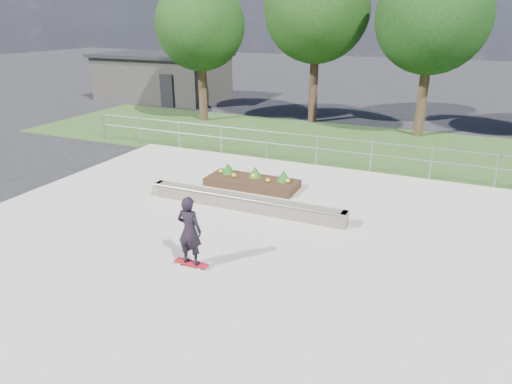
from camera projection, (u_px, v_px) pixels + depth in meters
The scene contains 11 objects.
ground at pixel (222, 255), 10.69m from camera, with size 120.00×120.00×0.00m, color black.
grass_verge at pixel (339, 144), 20.08m from camera, with size 30.00×8.00×0.02m, color #27431A.
concrete_slab at pixel (222, 254), 10.68m from camera, with size 15.00×15.00×0.06m, color #A69F93.
fence at pixel (317, 146), 16.82m from camera, with size 20.06×0.06×1.20m.
building at pixel (163, 76), 30.81m from camera, with size 8.40×5.40×3.00m.
tree_far_left at pixel (200, 25), 23.08m from camera, with size 4.55×4.55×7.15m.
tree_mid_left at pixel (317, 9), 22.44m from camera, with size 5.25×5.25×8.25m.
tree_mid_right at pixel (433, 17), 19.64m from camera, with size 4.90×4.90×7.70m.
grind_ledge at pixel (244, 203), 13.05m from camera, with size 6.00×0.44×0.43m.
planter_bed at pixel (253, 181), 14.87m from camera, with size 3.00×1.20×0.61m.
skateboarder at pixel (190, 231), 9.82m from camera, with size 0.80×0.38×1.65m.
Camera 1 is at (4.55, -8.32, 5.22)m, focal length 32.00 mm.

